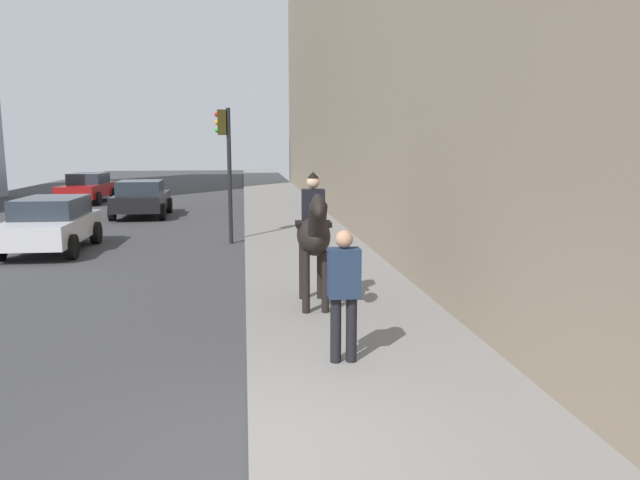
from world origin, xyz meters
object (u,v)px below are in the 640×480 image
mounted_horse_near (314,233)px  car_near_lane (88,187)px  pedestrian_greeting (344,287)px  traffic_light_near_curb (226,154)px  car_mid_lane (51,223)px  car_far_lane (141,198)px

mounted_horse_near → car_near_lane: 22.22m
pedestrian_greeting → traffic_light_near_curb: (9.97, 1.70, 1.49)m
mounted_horse_near → car_mid_lane: 9.25m
car_far_lane → traffic_light_near_curb: 7.90m
car_mid_lane → traffic_light_near_curb: size_ratio=1.00×
mounted_horse_near → car_far_lane: mounted_horse_near is taller
car_near_lane → traffic_light_near_curb: size_ratio=1.18×
mounted_horse_near → pedestrian_greeting: 2.63m
pedestrian_greeting → car_mid_lane: (9.34, 6.38, -0.33)m
pedestrian_greeting → car_mid_lane: size_ratio=0.44×
car_far_lane → traffic_light_near_curb: traffic_light_near_curb is taller
traffic_light_near_curb → mounted_horse_near: bearing=-167.5°
pedestrian_greeting → car_near_lane: (23.02, 8.82, -0.35)m
car_near_lane → traffic_light_near_curb: traffic_light_near_curb is taller
mounted_horse_near → pedestrian_greeting: mounted_horse_near is taller
mounted_horse_near → car_near_lane: mounted_horse_near is taller
car_far_lane → traffic_light_near_curb: (-6.81, -3.54, 1.85)m
car_near_lane → car_far_lane: (-6.24, -3.58, -0.00)m
pedestrian_greeting → traffic_light_near_curb: traffic_light_near_curb is taller
mounted_horse_near → car_near_lane: bearing=-154.5°
pedestrian_greeting → car_far_lane: bearing=19.0°
mounted_horse_near → traffic_light_near_curb: (7.36, 1.64, 1.20)m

